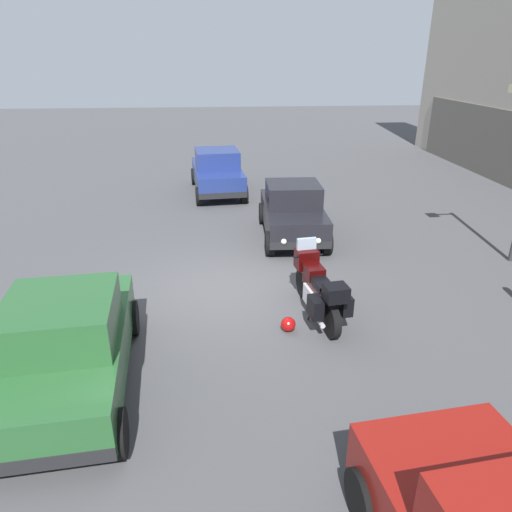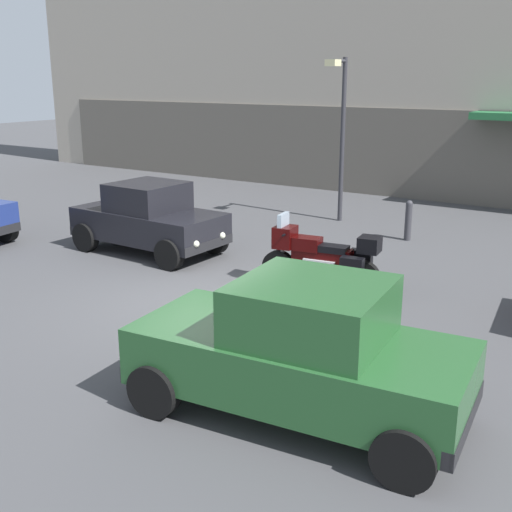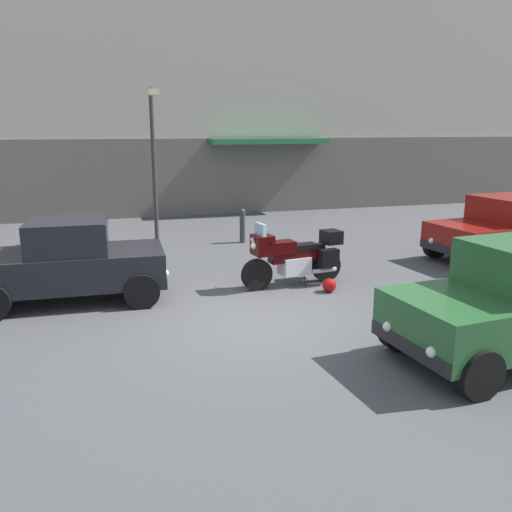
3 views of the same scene
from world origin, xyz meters
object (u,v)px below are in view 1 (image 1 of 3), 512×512
at_px(motorcycle, 318,288).
at_px(car_wagon_end, 68,345).
at_px(car_hatchback_near, 217,172).
at_px(helmet, 288,324).
at_px(car_compact_side, 293,211).

xyz_separation_m(motorcycle, car_wagon_end, (1.88, -4.17, 0.19)).
distance_m(car_hatchback_near, car_wagon_end, 11.33).
xyz_separation_m(motorcycle, car_hatchback_near, (-9.20, -1.84, 0.19)).
bearing_deg(car_hatchback_near, car_wagon_end, 162.89).
bearing_deg(helmet, car_wagon_end, -68.65).
relative_size(motorcycle, helmet, 8.06).
distance_m(motorcycle, car_wagon_end, 4.58).
bearing_deg(motorcycle, car_compact_side, -10.59).
bearing_deg(car_wagon_end, car_compact_side, -40.20).
height_order(car_compact_side, car_wagon_end, car_wagon_end).
bearing_deg(motorcycle, car_wagon_end, 106.33).
bearing_deg(car_compact_side, car_hatchback_near, -155.28).
bearing_deg(car_wagon_end, helmet, -73.86).
relative_size(car_hatchback_near, car_compact_side, 1.13).
height_order(helmet, car_hatchback_near, car_hatchback_near).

